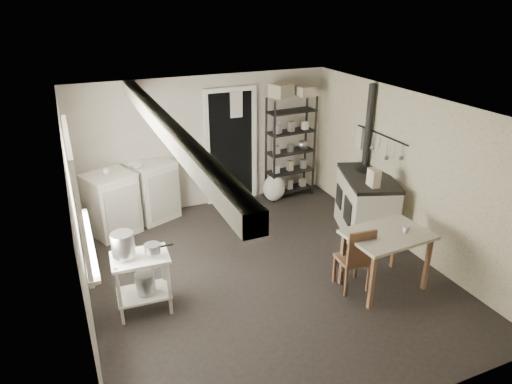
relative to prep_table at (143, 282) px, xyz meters
name	(u,v)px	position (x,y,z in m)	size (l,w,h in m)	color
floor	(265,273)	(1.64, 0.13, -0.40)	(5.00, 5.00, 0.00)	black
ceiling	(266,108)	(1.64, 0.13, 1.90)	(5.00, 5.00, 0.00)	silver
wall_back	(206,143)	(1.64, 2.63, 0.75)	(4.50, 0.02, 2.30)	#B9AF9E
wall_front	(392,314)	(1.64, -2.37, 0.75)	(4.50, 0.02, 2.30)	#B9AF9E
wall_left	(78,230)	(-0.61, 0.13, 0.75)	(0.02, 5.00, 2.30)	#B9AF9E
wall_right	(407,172)	(3.89, 0.13, 0.75)	(0.02, 5.00, 2.30)	#B9AF9E
window	(74,194)	(-0.58, 0.33, 1.10)	(0.12, 1.76, 1.28)	silver
doorway	(231,148)	(2.09, 2.60, 0.60)	(0.96, 0.10, 2.08)	silver
ceiling_beam	(165,127)	(0.44, 0.13, 1.80)	(0.18, 5.00, 0.18)	silver
wallpaper_panel	(406,172)	(3.88, 0.13, 0.75)	(0.01, 5.00, 2.30)	beige
utensil_rail	(381,135)	(3.83, 0.73, 1.15)	(0.06, 1.20, 0.44)	#B0B0B2
prep_table	(143,282)	(0.00, 0.00, 0.00)	(0.65, 0.47, 0.75)	silver
stockpot	(123,244)	(-0.16, 0.01, 0.54)	(0.26, 0.26, 0.28)	#B0B0B2
saucepan	(152,248)	(0.14, -0.05, 0.45)	(0.18, 0.18, 0.10)	#B0B0B2
bucket	(145,283)	(0.03, -0.01, -0.02)	(0.24, 0.24, 0.26)	#B0B0B2
base_cabinets	(133,199)	(0.27, 2.31, 0.06)	(1.52, 0.65, 1.00)	beige
mixing_bowl	(136,169)	(0.37, 2.32, 0.56)	(0.30, 0.30, 0.07)	silver
counter_cup	(106,176)	(-0.09, 2.19, 0.57)	(0.11, 0.11, 0.09)	silver
shelf_rack	(290,147)	(3.16, 2.38, 0.55)	(0.89, 0.34, 1.87)	black
shelf_jar	(279,126)	(2.92, 2.37, 0.97)	(0.09, 0.09, 0.20)	silver
storage_box_a	(281,89)	(2.97, 2.42, 1.61)	(0.34, 0.30, 0.23)	beige
storage_box_b	(305,89)	(3.40, 2.35, 1.59)	(0.27, 0.25, 0.17)	beige
stove	(365,208)	(3.56, 0.56, 0.04)	(0.69, 1.24, 0.98)	beige
stovepipe	(369,128)	(3.81, 1.00, 1.19)	(0.11, 0.11, 1.42)	black
side_ledge	(372,220)	(3.43, 0.20, 0.03)	(0.61, 0.33, 0.94)	silver
oats_box	(373,184)	(3.38, 0.21, 0.61)	(0.12, 0.20, 0.30)	beige
work_table	(384,261)	(2.94, -0.73, -0.02)	(1.04, 0.72, 0.79)	beige
table_cup	(405,231)	(3.15, -0.80, 0.40)	(0.10, 0.10, 0.09)	silver
chair	(353,255)	(2.55, -0.59, 0.08)	(0.37, 0.39, 0.91)	brown
flour_sack	(274,188)	(2.79, 2.27, -0.16)	(0.41, 0.35, 0.50)	beige
floor_crock	(371,246)	(3.34, 0.06, -0.33)	(0.11, 0.11, 0.14)	silver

